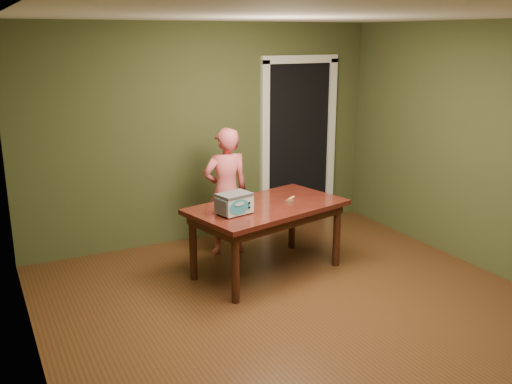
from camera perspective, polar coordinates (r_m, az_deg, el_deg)
floor at (r=5.20m, az=5.93°, el=-12.70°), size 5.00×5.00×0.00m
room_shell at (r=4.65m, az=6.51°, el=6.19°), size 4.52×5.02×2.61m
doorway at (r=7.77m, az=3.10°, el=5.12°), size 1.10×0.66×2.25m
dining_table at (r=5.93m, az=1.12°, el=-2.19°), size 1.76×1.24×0.75m
toy_oven at (r=5.57m, az=-2.17°, el=-1.09°), size 0.38×0.29×0.21m
baking_pan at (r=5.99m, az=3.37°, el=-0.92°), size 0.10×0.10×0.02m
spatula at (r=6.12m, az=3.48°, el=-0.64°), size 0.16×0.13×0.01m
child at (r=6.46m, az=-3.01°, el=0.05°), size 0.56×0.38×1.46m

